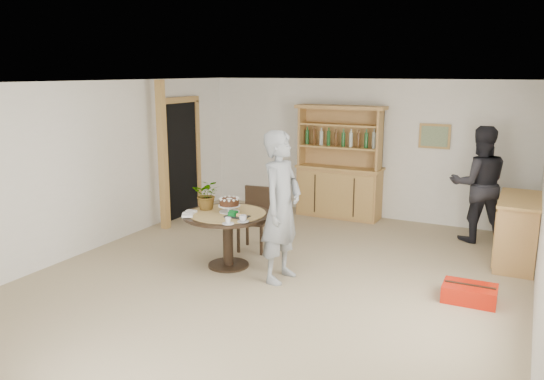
{
  "coord_description": "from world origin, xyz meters",
  "views": [
    {
      "loc": [
        2.82,
        -5.81,
        2.63
      ],
      "look_at": [
        -0.31,
        0.49,
        1.05
      ],
      "focal_mm": 35.0,
      "sensor_mm": 36.0,
      "label": 1
    }
  ],
  "objects_px": {
    "hutch": "(339,180)",
    "dining_chair": "(256,214)",
    "dining_table": "(228,224)",
    "adult_person": "(479,184)",
    "red_suitcase": "(470,293)",
    "teen_boy": "(281,207)",
    "sideboard": "(518,231)"
  },
  "relations": [
    {
      "from": "teen_boy",
      "to": "red_suitcase",
      "type": "xyz_separation_m",
      "value": [
        2.27,
        0.36,
        -0.86
      ]
    },
    {
      "from": "dining_chair",
      "to": "red_suitcase",
      "type": "bearing_deg",
      "value": -17.72
    },
    {
      "from": "hutch",
      "to": "red_suitcase",
      "type": "distance_m",
      "value": 3.93
    },
    {
      "from": "hutch",
      "to": "teen_boy",
      "type": "bearing_deg",
      "value": -83.72
    },
    {
      "from": "sideboard",
      "to": "red_suitcase",
      "type": "height_order",
      "value": "sideboard"
    },
    {
      "from": "teen_boy",
      "to": "adult_person",
      "type": "relative_size",
      "value": 1.06
    },
    {
      "from": "dining_table",
      "to": "adult_person",
      "type": "xyz_separation_m",
      "value": [
        2.91,
        2.73,
        0.31
      ]
    },
    {
      "from": "sideboard",
      "to": "teen_boy",
      "type": "bearing_deg",
      "value": -143.47
    },
    {
      "from": "hutch",
      "to": "dining_chair",
      "type": "height_order",
      "value": "hutch"
    },
    {
      "from": "hutch",
      "to": "sideboard",
      "type": "distance_m",
      "value": 3.29
    },
    {
      "from": "teen_boy",
      "to": "adult_person",
      "type": "distance_m",
      "value": 3.5
    },
    {
      "from": "dining_chair",
      "to": "teen_boy",
      "type": "height_order",
      "value": "teen_boy"
    },
    {
      "from": "dining_table",
      "to": "adult_person",
      "type": "height_order",
      "value": "adult_person"
    },
    {
      "from": "hutch",
      "to": "dining_chair",
      "type": "xyz_separation_m",
      "value": [
        -0.51,
        -2.3,
        -0.15
      ]
    },
    {
      "from": "hutch",
      "to": "dining_table",
      "type": "xyz_separation_m",
      "value": [
        -0.49,
        -3.13,
        -0.08
      ]
    },
    {
      "from": "sideboard",
      "to": "dining_chair",
      "type": "height_order",
      "value": "dining_chair"
    },
    {
      "from": "adult_person",
      "to": "hutch",
      "type": "bearing_deg",
      "value": -29.2
    },
    {
      "from": "dining_chair",
      "to": "red_suitcase",
      "type": "xyz_separation_m",
      "value": [
        3.13,
        -0.57,
        -0.43
      ]
    },
    {
      "from": "red_suitcase",
      "to": "sideboard",
      "type": "bearing_deg",
      "value": 74.8
    },
    {
      "from": "red_suitcase",
      "to": "dining_table",
      "type": "bearing_deg",
      "value": -176.02
    },
    {
      "from": "sideboard",
      "to": "dining_chair",
      "type": "distance_m",
      "value": 3.7
    },
    {
      "from": "hutch",
      "to": "adult_person",
      "type": "distance_m",
      "value": 2.46
    },
    {
      "from": "dining_table",
      "to": "dining_chair",
      "type": "xyz_separation_m",
      "value": [
        -0.01,
        0.83,
        -0.07
      ]
    },
    {
      "from": "dining_chair",
      "to": "red_suitcase",
      "type": "distance_m",
      "value": 3.21
    },
    {
      "from": "hutch",
      "to": "adult_person",
      "type": "bearing_deg",
      "value": -9.37
    },
    {
      "from": "dining_table",
      "to": "sideboard",
      "type": "bearing_deg",
      "value": 28.12
    },
    {
      "from": "hutch",
      "to": "dining_table",
      "type": "distance_m",
      "value": 3.17
    },
    {
      "from": "adult_person",
      "to": "red_suitcase",
      "type": "xyz_separation_m",
      "value": [
        0.2,
        -2.47,
        -0.81
      ]
    },
    {
      "from": "sideboard",
      "to": "adult_person",
      "type": "bearing_deg",
      "value": 126.42
    },
    {
      "from": "hutch",
      "to": "dining_chair",
      "type": "bearing_deg",
      "value": -102.38
    },
    {
      "from": "dining_chair",
      "to": "adult_person",
      "type": "bearing_deg",
      "value": 25.61
    },
    {
      "from": "teen_boy",
      "to": "sideboard",
      "type": "bearing_deg",
      "value": -49.95
    }
  ]
}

